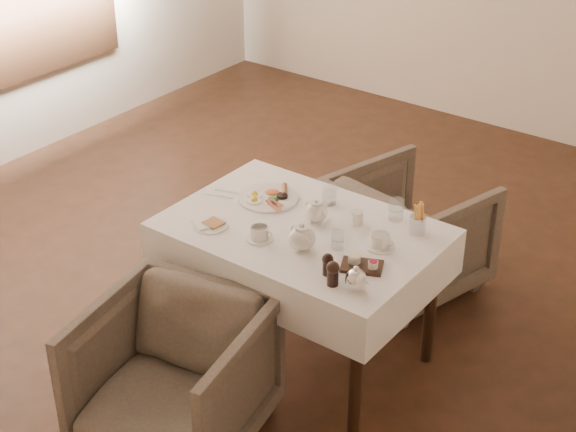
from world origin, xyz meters
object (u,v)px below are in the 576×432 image
(breakfast_plate, at_px, (269,197))
(teapot_centre, at_px, (316,210))
(armchair_far, at_px, (408,233))
(table, at_px, (302,248))
(armchair_near, at_px, (173,377))

(breakfast_plate, height_order, teapot_centre, teapot_centre)
(armchair_far, bearing_deg, table, 98.43)
(table, distance_m, armchair_far, 0.93)
(table, distance_m, teapot_centre, 0.20)
(armchair_near, bearing_deg, armchair_far, 72.12)
(armchair_near, relative_size, breakfast_plate, 2.47)
(breakfast_plate, bearing_deg, armchair_far, 49.82)
(armchair_near, bearing_deg, table, 72.24)
(armchair_far, relative_size, teapot_centre, 4.93)
(breakfast_plate, distance_m, teapot_centre, 0.33)
(table, relative_size, teapot_centre, 8.38)
(teapot_centre, bearing_deg, breakfast_plate, -171.85)
(armchair_far, height_order, breakfast_plate, breakfast_plate)
(table, xyz_separation_m, armchair_near, (-0.10, -0.83, -0.30))
(table, height_order, armchair_near, table)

